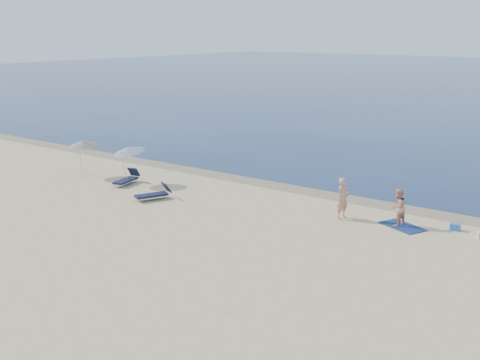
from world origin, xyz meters
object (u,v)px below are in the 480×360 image
at_px(umbrella_near, 129,149).
at_px(blue_cooler, 455,227).
at_px(person_right, 398,207).
at_px(person_left, 343,198).

bearing_deg(umbrella_near, blue_cooler, 22.17).
xyz_separation_m(blue_cooler, umbrella_near, (-16.50, -2.56, 1.72)).
distance_m(person_right, umbrella_near, 14.46).
relative_size(person_left, umbrella_near, 0.83).
bearing_deg(person_right, person_left, -61.04).
bearing_deg(person_left, blue_cooler, -61.61).
height_order(person_left, umbrella_near, umbrella_near).
bearing_deg(blue_cooler, umbrella_near, -177.86).
relative_size(blue_cooler, umbrella_near, 0.18).
distance_m(person_left, umbrella_near, 12.11).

